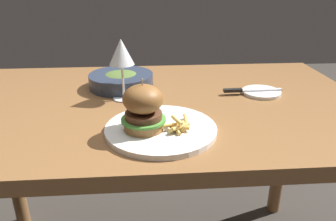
{
  "coord_description": "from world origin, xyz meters",
  "views": [
    {
      "loc": [
        -0.02,
        -0.94,
        1.11
      ],
      "look_at": [
        0.04,
        -0.18,
        0.78
      ],
      "focal_mm": 35.0,
      "sensor_mm": 36.0,
      "label": 1
    }
  ],
  "objects_px": {
    "burger_sandwich": "(143,108)",
    "bread_plate": "(261,92)",
    "table_knife": "(247,90)",
    "soup_bowl": "(121,80)",
    "main_plate": "(161,129)",
    "wine_glass": "(121,54)"
  },
  "relations": [
    {
      "from": "table_knife",
      "to": "bread_plate",
      "type": "bearing_deg",
      "value": 1.89
    },
    {
      "from": "burger_sandwich",
      "to": "wine_glass",
      "type": "bearing_deg",
      "value": 104.12
    },
    {
      "from": "burger_sandwich",
      "to": "bread_plate",
      "type": "xyz_separation_m",
      "value": [
        0.38,
        0.26,
        -0.07
      ]
    },
    {
      "from": "burger_sandwich",
      "to": "wine_glass",
      "type": "xyz_separation_m",
      "value": [
        -0.06,
        0.24,
        0.07
      ]
    },
    {
      "from": "main_plate",
      "to": "wine_glass",
      "type": "distance_m",
      "value": 0.29
    },
    {
      "from": "table_knife",
      "to": "soup_bowl",
      "type": "bearing_deg",
      "value": 166.18
    },
    {
      "from": "main_plate",
      "to": "bread_plate",
      "type": "xyz_separation_m",
      "value": [
        0.34,
        0.25,
        -0.0
      ]
    },
    {
      "from": "bread_plate",
      "to": "table_knife",
      "type": "xyz_separation_m",
      "value": [
        -0.05,
        -0.0,
        0.01
      ]
    },
    {
      "from": "burger_sandwich",
      "to": "wine_glass",
      "type": "relative_size",
      "value": 0.68
    },
    {
      "from": "wine_glass",
      "to": "soup_bowl",
      "type": "relative_size",
      "value": 0.86
    },
    {
      "from": "table_knife",
      "to": "main_plate",
      "type": "bearing_deg",
      "value": -139.96
    },
    {
      "from": "main_plate",
      "to": "table_knife",
      "type": "distance_m",
      "value": 0.38
    },
    {
      "from": "wine_glass",
      "to": "table_knife",
      "type": "xyz_separation_m",
      "value": [
        0.4,
        0.01,
        -0.13
      ]
    },
    {
      "from": "wine_glass",
      "to": "soup_bowl",
      "type": "bearing_deg",
      "value": 96.76
    },
    {
      "from": "main_plate",
      "to": "bread_plate",
      "type": "distance_m",
      "value": 0.42
    },
    {
      "from": "main_plate",
      "to": "wine_glass",
      "type": "height_order",
      "value": "wine_glass"
    },
    {
      "from": "bread_plate",
      "to": "soup_bowl",
      "type": "relative_size",
      "value": 0.57
    },
    {
      "from": "soup_bowl",
      "to": "table_knife",
      "type": "bearing_deg",
      "value": -13.82
    },
    {
      "from": "burger_sandwich",
      "to": "bread_plate",
      "type": "height_order",
      "value": "burger_sandwich"
    },
    {
      "from": "wine_glass",
      "to": "soup_bowl",
      "type": "xyz_separation_m",
      "value": [
        -0.01,
        0.11,
        -0.12
      ]
    },
    {
      "from": "table_knife",
      "to": "soup_bowl",
      "type": "xyz_separation_m",
      "value": [
        -0.41,
        0.1,
        0.01
      ]
    },
    {
      "from": "bread_plate",
      "to": "soup_bowl",
      "type": "distance_m",
      "value": 0.47
    }
  ]
}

